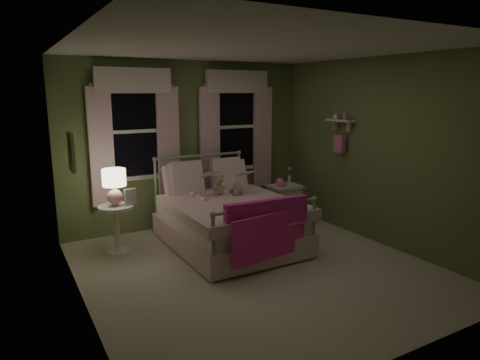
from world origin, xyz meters
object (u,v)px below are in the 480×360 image
table_lamp (114,183)px  nightstand_right (285,191)px  bed (228,219)px  child_left (196,176)px  child_right (231,173)px  teddy_bear (219,187)px  nightstand_left (117,222)px

table_lamp → nightstand_right: 2.70m
bed → child_left: (-0.28, 0.42, 0.56)m
child_right → nightstand_right: 1.05m
teddy_bear → child_right: bearing=29.5°
child_left → table_lamp: bearing=3.2°
child_right → nightstand_left: (-1.70, 0.05, -0.52)m
child_right → nightstand_right: (0.97, -0.03, -0.39)m
table_lamp → nightstand_right: bearing=-1.7°
bed → child_right: (0.28, 0.42, 0.56)m
nightstand_left → table_lamp: (0.00, 0.00, 0.54)m
bed → nightstand_left: bearing=161.5°
child_right → child_left: bearing=14.6°
child_right → teddy_bear: bearing=44.1°
child_right → table_lamp: bearing=12.8°
child_left → table_lamp: child_left is taller
child_right → teddy_bear: (-0.28, -0.16, -0.15)m
child_left → bed: bearing=129.5°
nightstand_left → nightstand_right: 2.67m
nightstand_left → nightstand_right: same height
nightstand_left → child_left: bearing=-2.7°
bed → teddy_bear: (0.00, 0.26, 0.41)m
teddy_bear → table_lamp: table_lamp is taller
table_lamp → nightstand_left: bearing=180.0°
bed → child_right: 0.75m
teddy_bear → child_left: bearing=150.5°
child_left → nightstand_left: size_ratio=1.16×
table_lamp → bed: bearing=-18.5°
bed → nightstand_left: 1.50m
child_left → nightstand_right: 1.58m
table_lamp → child_right: bearing=-1.8°
child_left → nightstand_right: (1.53, -0.03, -0.40)m
teddy_bear → nightstand_left: bearing=171.5°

